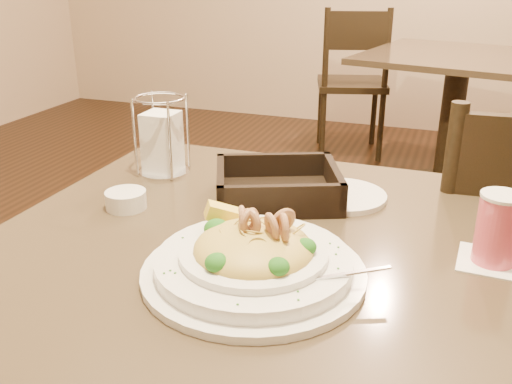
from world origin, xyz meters
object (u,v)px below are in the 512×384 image
(napkin_caddy, at_px, (162,141))
(butter_ramekin, at_px, (126,200))
(main_table, at_px, (252,351))
(background_table, at_px, (454,100))
(side_plate, at_px, (342,196))
(drink_glass, at_px, (498,230))
(pasta_bowl, at_px, (254,258))
(dining_chair_far, at_px, (353,78))
(bread_basket, at_px, (278,189))

(napkin_caddy, xyz_separation_m, butter_ramekin, (0.03, -0.20, -0.06))
(main_table, height_order, butter_ramekin, butter_ramekin)
(main_table, height_order, background_table, same)
(side_plate, distance_m, butter_ramekin, 0.43)
(drink_glass, bearing_deg, butter_ramekin, -178.89)
(napkin_caddy, distance_m, butter_ramekin, 0.21)
(pasta_bowl, height_order, napkin_caddy, napkin_caddy)
(background_table, height_order, dining_chair_far, dining_chair_far)
(main_table, xyz_separation_m, butter_ramekin, (-0.27, 0.04, 0.25))
(main_table, height_order, napkin_caddy, napkin_caddy)
(drink_glass, relative_size, napkin_caddy, 0.67)
(side_plate, bearing_deg, butter_ramekin, -153.64)
(pasta_bowl, xyz_separation_m, drink_glass, (0.34, 0.17, 0.03))
(main_table, xyz_separation_m, side_plate, (0.11, 0.23, 0.24))
(bread_basket, height_order, side_plate, bread_basket)
(drink_glass, xyz_separation_m, bread_basket, (-0.40, 0.13, -0.04))
(main_table, relative_size, butter_ramekin, 11.48)
(main_table, relative_size, background_table, 0.84)
(bread_basket, distance_m, side_plate, 0.13)
(bread_basket, relative_size, butter_ramekin, 3.79)
(background_table, height_order, side_plate, side_plate)
(background_table, xyz_separation_m, side_plate, (-0.17, -2.06, 0.24))
(dining_chair_far, bearing_deg, butter_ramekin, 75.56)
(side_plate, bearing_deg, dining_chair_far, 100.25)
(butter_ramekin, bearing_deg, bread_basket, 27.98)
(main_table, distance_m, napkin_caddy, 0.49)
(background_table, xyz_separation_m, bread_basket, (-0.29, -2.11, 0.26))
(main_table, relative_size, dining_chair_far, 0.97)
(pasta_bowl, bearing_deg, main_table, 111.57)
(main_table, relative_size, pasta_bowl, 2.42)
(main_table, xyz_separation_m, napkin_caddy, (-0.30, 0.24, 0.31))
(bread_basket, bearing_deg, side_plate, 22.67)
(dining_chair_far, xyz_separation_m, side_plate, (0.45, -2.51, 0.25))
(main_table, bearing_deg, drink_glass, 8.02)
(main_table, height_order, bread_basket, bread_basket)
(dining_chair_far, height_order, napkin_caddy, dining_chair_far)
(pasta_bowl, distance_m, drink_glass, 0.38)
(dining_chair_far, relative_size, drink_glass, 7.94)
(pasta_bowl, distance_m, bread_basket, 0.30)
(drink_glass, relative_size, butter_ramekin, 1.49)
(drink_glass, bearing_deg, pasta_bowl, -153.86)
(background_table, distance_m, dining_chair_far, 0.77)
(main_table, xyz_separation_m, drink_glass, (0.39, 0.05, 0.29))
(butter_ramekin, bearing_deg, side_plate, 26.36)
(main_table, height_order, dining_chair_far, dining_chair_far)
(pasta_bowl, xyz_separation_m, side_plate, (0.06, 0.34, -0.03))
(background_table, bearing_deg, napkin_caddy, -105.66)
(dining_chair_far, relative_size, side_plate, 5.25)
(background_table, bearing_deg, main_table, -96.82)
(drink_glass, bearing_deg, side_plate, 147.68)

